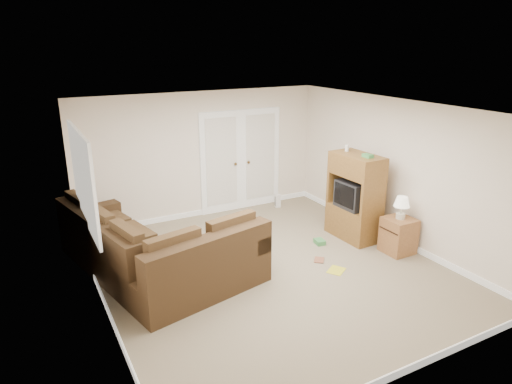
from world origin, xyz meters
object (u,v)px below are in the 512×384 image
coffee_table (240,247)px  side_cabinet (399,233)px  sectional_sofa (152,255)px  tv_armoire (355,196)px

coffee_table → side_cabinet: size_ratio=1.15×
sectional_sofa → side_cabinet: (3.89, -1.08, -0.02)m
sectional_sofa → tv_armoire: 3.66m
tv_armoire → side_cabinet: bearing=-74.9°
coffee_table → tv_armoire: bearing=6.9°
coffee_table → side_cabinet: bearing=-11.5°
side_cabinet → sectional_sofa: bearing=164.3°
sectional_sofa → side_cabinet: bearing=-28.4°
sectional_sofa → coffee_table: bearing=-17.2°
tv_armoire → coffee_table: bearing=175.4°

